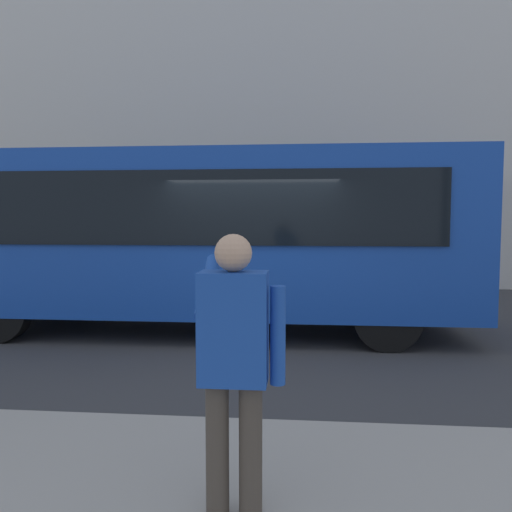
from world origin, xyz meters
name	(u,v)px	position (x,y,z in m)	size (l,w,h in m)	color
ground_plane	(256,340)	(0.00, 0.00, 0.00)	(60.00, 60.00, 0.00)	#38383A
building_facade_far	(279,76)	(-0.02, -6.80, 5.99)	(28.00, 1.55, 12.00)	beige
red_bus	(199,234)	(1.05, -0.64, 1.68)	(9.05, 2.54, 3.08)	#1947AD
pedestrian_photographer	(234,354)	(-0.33, 4.98, 1.14)	(0.53, 0.52, 1.70)	#4C4238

